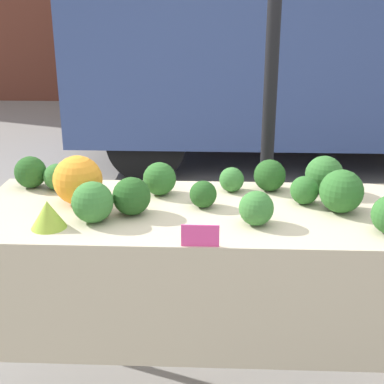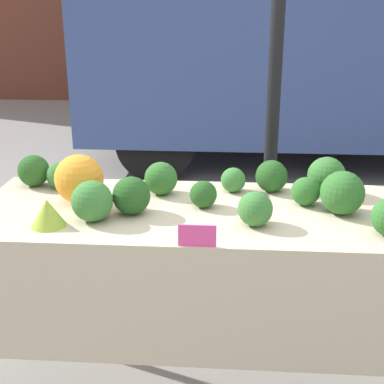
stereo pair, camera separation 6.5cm
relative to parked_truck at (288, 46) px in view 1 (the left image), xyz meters
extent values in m
plane|color=gray|center=(-0.90, -3.98, -1.28)|extent=(40.00, 40.00, 0.00)
cylinder|color=black|center=(-0.53, -3.39, -0.05)|extent=(0.07, 0.07, 2.46)
cube|color=#384C84|center=(-0.51, 0.00, 0.08)|extent=(3.58, 2.18, 1.99)
cylinder|color=black|center=(-1.49, -0.89, -0.87)|extent=(0.80, 0.22, 0.80)
cylinder|color=black|center=(-1.49, 0.89, -0.87)|extent=(0.80, 0.22, 0.80)
cube|color=beige|center=(-0.90, -3.98, -0.37)|extent=(1.89, 0.76, 0.03)
cube|color=beige|center=(-0.90, -4.36, -0.64)|extent=(1.89, 0.01, 0.50)
cylinder|color=black|center=(-1.78, -3.67, -0.83)|extent=(0.05, 0.05, 0.89)
cylinder|color=black|center=(-0.01, -3.67, -0.83)|extent=(0.05, 0.05, 0.89)
sphere|color=orange|center=(-1.41, -3.93, -0.25)|extent=(0.22, 0.22, 0.22)
cone|color=#93B238|center=(-1.46, -4.20, -0.30)|extent=(0.14, 0.14, 0.11)
sphere|color=#23511E|center=(-1.15, -4.05, -0.28)|extent=(0.16, 0.16, 0.16)
sphere|color=#387533|center=(-0.63, -4.14, -0.29)|extent=(0.14, 0.14, 0.14)
sphere|color=#387533|center=(-1.30, -4.14, -0.27)|extent=(0.17, 0.17, 0.17)
sphere|color=#336B2D|center=(-0.29, -3.74, -0.27)|extent=(0.18, 0.18, 0.18)
sphere|color=#2D6628|center=(-0.26, -3.98, -0.27)|extent=(0.19, 0.19, 0.19)
sphere|color=#23511E|center=(-1.69, -3.73, -0.28)|extent=(0.15, 0.15, 0.15)
sphere|color=#2D6628|center=(-0.40, -3.89, -0.30)|extent=(0.13, 0.13, 0.13)
sphere|color=#387533|center=(-0.72, -3.75, -0.30)|extent=(0.12, 0.12, 0.12)
sphere|color=#336B2D|center=(-1.55, -3.76, -0.30)|extent=(0.13, 0.13, 0.13)
sphere|color=#23511E|center=(-0.54, -3.73, -0.28)|extent=(0.15, 0.15, 0.15)
sphere|color=#23511E|center=(-0.85, -3.96, -0.30)|extent=(0.12, 0.12, 0.12)
sphere|color=#2D6628|center=(-1.06, -3.80, -0.28)|extent=(0.15, 0.15, 0.15)
cube|color=#EF4793|center=(-0.85, -4.35, -0.32)|extent=(0.14, 0.01, 0.09)
camera|label=1|loc=(-0.81, -6.14, 0.51)|focal=50.00mm
camera|label=2|loc=(-0.74, -6.13, 0.51)|focal=50.00mm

